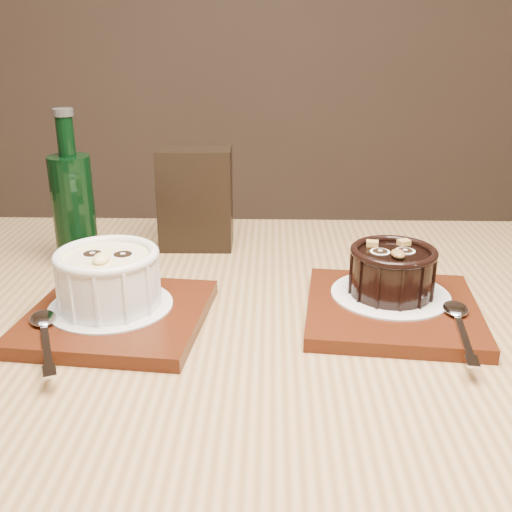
{
  "coord_description": "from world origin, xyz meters",
  "views": [
    {
      "loc": [
        -0.02,
        -0.77,
        1.04
      ],
      "look_at": [
        -0.02,
        -0.18,
        0.81
      ],
      "focal_mm": 42.0,
      "sensor_mm": 36.0,
      "label": 1
    }
  ],
  "objects_px": {
    "table": "(252,415)",
    "tray_right": "(392,310)",
    "ramekin_dark": "(392,269)",
    "condiment_stand": "(196,199)",
    "green_bottle": "(73,206)",
    "tray_left": "(117,316)",
    "ramekin_white": "(108,276)"
  },
  "relations": [
    {
      "from": "table",
      "to": "tray_right",
      "type": "xyz_separation_m",
      "value": [
        0.15,
        0.05,
        0.1
      ]
    },
    {
      "from": "table",
      "to": "ramekin_dark",
      "type": "height_order",
      "value": "ramekin_dark"
    },
    {
      "from": "condiment_stand",
      "to": "green_bottle",
      "type": "bearing_deg",
      "value": -157.6
    },
    {
      "from": "tray_right",
      "to": "ramekin_dark",
      "type": "bearing_deg",
      "value": 84.03
    },
    {
      "from": "tray_left",
      "to": "tray_right",
      "type": "height_order",
      "value": "same"
    },
    {
      "from": "tray_left",
      "to": "tray_right",
      "type": "relative_size",
      "value": 1.0
    },
    {
      "from": "tray_left",
      "to": "condiment_stand",
      "type": "height_order",
      "value": "condiment_stand"
    },
    {
      "from": "condiment_stand",
      "to": "ramekin_white",
      "type": "bearing_deg",
      "value": -107.53
    },
    {
      "from": "table",
      "to": "tray_left",
      "type": "distance_m",
      "value": 0.18
    },
    {
      "from": "ramekin_white",
      "to": "green_bottle",
      "type": "xyz_separation_m",
      "value": [
        -0.08,
        0.17,
        0.03
      ]
    },
    {
      "from": "ramekin_white",
      "to": "tray_right",
      "type": "bearing_deg",
      "value": 4.89
    },
    {
      "from": "table",
      "to": "condiment_stand",
      "type": "relative_size",
      "value": 8.76
    },
    {
      "from": "ramekin_dark",
      "to": "green_bottle",
      "type": "height_order",
      "value": "green_bottle"
    },
    {
      "from": "tray_right",
      "to": "ramekin_dark",
      "type": "xyz_separation_m",
      "value": [
        0.0,
        0.02,
        0.04
      ]
    },
    {
      "from": "tray_left",
      "to": "ramekin_dark",
      "type": "bearing_deg",
      "value": 6.92
    },
    {
      "from": "tray_right",
      "to": "table",
      "type": "bearing_deg",
      "value": -161.6
    },
    {
      "from": "table",
      "to": "tray_left",
      "type": "xyz_separation_m",
      "value": [
        -0.14,
        0.04,
        0.1
      ]
    },
    {
      "from": "ramekin_dark",
      "to": "green_bottle",
      "type": "bearing_deg",
      "value": 155.63
    },
    {
      "from": "tray_left",
      "to": "ramekin_dark",
      "type": "distance_m",
      "value": 0.3
    },
    {
      "from": "table",
      "to": "tray_left",
      "type": "bearing_deg",
      "value": 165.31
    },
    {
      "from": "tray_right",
      "to": "condiment_stand",
      "type": "height_order",
      "value": "condiment_stand"
    },
    {
      "from": "tray_right",
      "to": "condiment_stand",
      "type": "xyz_separation_m",
      "value": [
        -0.23,
        0.22,
        0.06
      ]
    },
    {
      "from": "tray_left",
      "to": "ramekin_white",
      "type": "xyz_separation_m",
      "value": [
        -0.01,
        0.01,
        0.04
      ]
    },
    {
      "from": "tray_left",
      "to": "ramekin_dark",
      "type": "height_order",
      "value": "ramekin_dark"
    },
    {
      "from": "tray_left",
      "to": "condiment_stand",
      "type": "distance_m",
      "value": 0.25
    },
    {
      "from": "tray_right",
      "to": "ramekin_dark",
      "type": "height_order",
      "value": "ramekin_dark"
    },
    {
      "from": "ramekin_white",
      "to": "condiment_stand",
      "type": "bearing_deg",
      "value": 76.53
    },
    {
      "from": "table",
      "to": "tray_right",
      "type": "bearing_deg",
      "value": 18.4
    },
    {
      "from": "table",
      "to": "tray_right",
      "type": "height_order",
      "value": "tray_right"
    },
    {
      "from": "ramekin_white",
      "to": "condiment_stand",
      "type": "xyz_separation_m",
      "value": [
        0.07,
        0.23,
        0.02
      ]
    },
    {
      "from": "tray_right",
      "to": "green_bottle",
      "type": "bearing_deg",
      "value": 157.02
    },
    {
      "from": "table",
      "to": "condiment_stand",
      "type": "distance_m",
      "value": 0.33
    }
  ]
}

